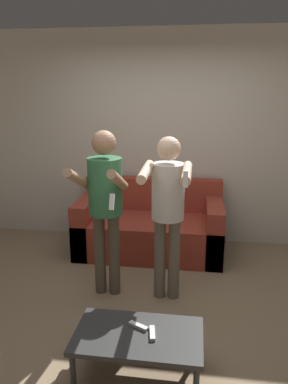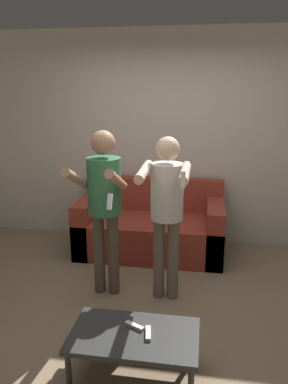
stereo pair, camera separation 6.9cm
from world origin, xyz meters
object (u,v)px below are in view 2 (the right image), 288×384
Objects in this scene: person_standing_left at (104,196)px; coffee_table at (134,338)px; couch at (151,228)px; remote_far at (135,326)px; person_standing_right at (167,202)px; remote_near at (148,333)px.

coffee_table is (0.48, -1.06, -0.71)m from person_standing_left.
couch is at bearing 95.01° from coffee_table.
person_standing_left is 10.76× the size of remote_far.
person_standing_right is 1.76× the size of coffee_table.
remote_near is (0.10, 0.00, 0.05)m from coffee_table.
person_standing_left reaches higher than remote_near.
person_standing_right is (0.59, -0.00, -0.03)m from person_standing_left.
person_standing_right is 1.23m from remote_near.
person_standing_right is 10.26× the size of remote_near.
coffee_table is (0.19, -2.13, 0.01)m from couch.
coffee_table is 0.11m from remote_near.
remote_near is at bearing -31.32° from remote_far.
person_standing_left is 1.03× the size of person_standing_right.
remote_near is (0.58, -1.06, -0.66)m from person_standing_left.
person_standing_left is 1.37m from remote_near.
remote_near is 0.13m from remote_far.
couch reaches higher than coffee_table.
person_standing_left is 10.55× the size of remote_near.
couch is at bearing 94.91° from remote_far.
person_standing_left is (-0.29, -1.07, 0.72)m from couch.
person_standing_right is at bearing -0.24° from person_standing_left.
coffee_table is 5.93× the size of remote_far.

